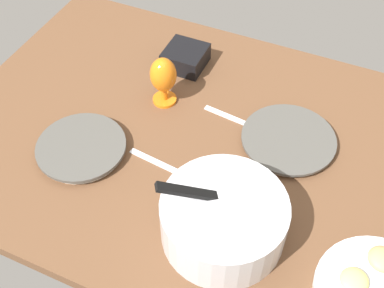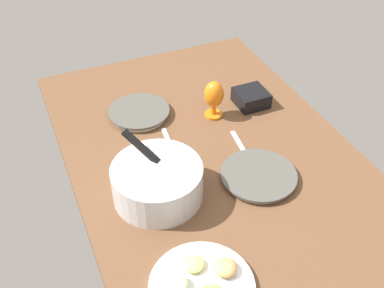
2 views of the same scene
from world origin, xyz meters
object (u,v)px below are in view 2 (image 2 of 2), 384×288
Objects in this scene: mixing_bowl at (157,181)px; hurricane_glass_orange at (214,96)px; dinner_plate_right at (139,112)px; square_bowl_black at (251,97)px; dinner_plate_left at (259,176)px; fruit_platter at (202,285)px.

hurricane_glass_orange is (33.97, -36.76, 2.91)cm from mixing_bowl.
dinner_plate_right is 47.37cm from mixing_bowl.
dinner_plate_right is at bearing -10.45° from mixing_bowl.
square_bowl_black is (-11.14, -46.50, 2.18)cm from dinner_plate_right.
hurricane_glass_orange is 19.31cm from square_bowl_black.
hurricane_glass_orange is at bearing -1.84° from dinner_plate_left.
square_bowl_black reaches higher than dinner_plate_left.
square_bowl_black is at bearing -57.44° from mixing_bowl.
mixing_bowl is 50.14cm from hurricane_glass_orange.
dinner_plate_right is (52.56, 26.94, 0.16)cm from dinner_plate_left.
mixing_bowl reaches higher than square_bowl_black.
mixing_bowl is (6.27, 35.47, 5.59)cm from dinner_plate_left.
dinner_plate_left is 1.07× the size of dinner_plate_right.
hurricane_glass_orange reaches higher than dinner_plate_left.
mixing_bowl is 1.01× the size of fruit_platter.
hurricane_glass_orange is at bearing -47.26° from mixing_bowl.
fruit_platter is (-85.27, 9.52, 0.19)cm from dinner_plate_right.
dinner_plate_left is 41.15cm from hurricane_glass_orange.
dinner_plate_right is 47.86cm from square_bowl_black.
square_bowl_black is (1.18, -18.26, -6.16)cm from hurricane_glass_orange.
dinner_plate_left is 0.89× the size of mixing_bowl.
fruit_platter is 2.34× the size of square_bowl_black.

